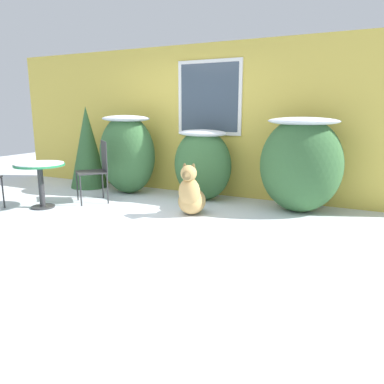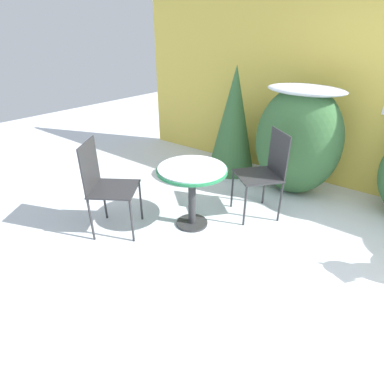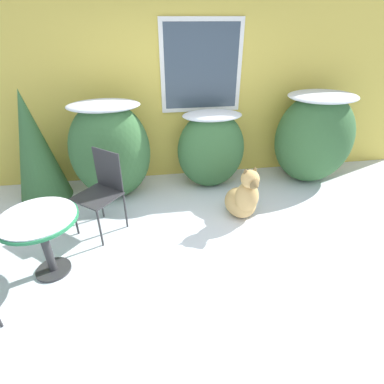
% 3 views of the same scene
% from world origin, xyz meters
% --- Properties ---
extents(ground_plane, '(16.00, 16.00, 0.00)m').
position_xyz_m(ground_plane, '(0.00, 0.00, 0.00)').
color(ground_plane, silver).
extents(shrub_left, '(1.11, 0.72, 1.41)m').
position_xyz_m(shrub_left, '(-1.00, 1.59, 0.74)').
color(shrub_left, '#386638').
rests_on(shrub_left, ground_plane).
extents(evergreen_bush, '(0.72, 0.72, 1.57)m').
position_xyz_m(evergreen_bush, '(-2.03, 1.72, 0.79)').
color(evergreen_bush, '#386638').
rests_on(evergreen_bush, ground_plane).
extents(patio_table, '(0.75, 0.75, 0.71)m').
position_xyz_m(patio_table, '(-1.57, 0.11, 0.57)').
color(patio_table, '#2D2D30').
rests_on(patio_table, ground_plane).
extents(patio_chair_near_table, '(0.65, 0.65, 1.01)m').
position_xyz_m(patio_chair_near_table, '(-1.06, 0.82, 0.57)').
color(patio_chair_near_table, '#2D2D30').
rests_on(patio_chair_near_table, ground_plane).
extents(patio_chair_far_side, '(0.64, 0.64, 1.01)m').
position_xyz_m(patio_chair_far_side, '(-2.23, -0.51, 0.57)').
color(patio_chair_far_side, '#2D2D30').
rests_on(patio_chair_far_side, ground_plane).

